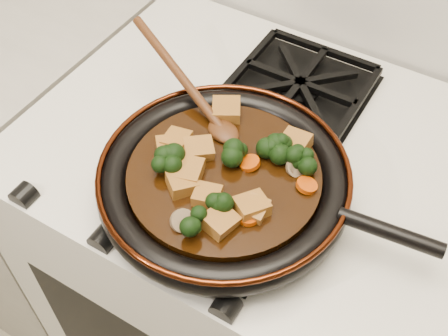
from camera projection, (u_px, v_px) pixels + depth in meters
The scene contains 32 objects.
stove at pixel (251, 279), 1.26m from camera, with size 0.76×0.60×0.90m, color beige.
burner_grate_front at pixel (216, 197), 0.82m from camera, with size 0.23×0.23×0.03m, color black, non-canonical shape.
burner_grate_back at pixel (300, 87), 0.98m from camera, with size 0.23×0.23×0.03m, color black, non-canonical shape.
skillet at pixel (225, 180), 0.81m from camera, with size 0.49×0.37×0.05m.
braising_sauce at pixel (224, 177), 0.80m from camera, with size 0.28×0.28×0.02m, color black.
tofu_cube_0 at pixel (187, 172), 0.78m from camera, with size 0.04×0.04×0.02m, color #915C21.
tofu_cube_1 at pixel (182, 183), 0.77m from camera, with size 0.04×0.04×0.02m, color #915C21.
tofu_cube_2 at pixel (199, 150), 0.81m from camera, with size 0.04×0.04×0.02m, color #915C21.
tofu_cube_3 at pixel (177, 142), 0.82m from camera, with size 0.04×0.04×0.02m, color #915C21.
tofu_cube_4 at pixel (170, 148), 0.81m from camera, with size 0.04×0.04×0.02m, color #915C21.
tofu_cube_5 at pixel (255, 209), 0.74m from camera, with size 0.04×0.03×0.02m, color #915C21.
tofu_cube_6 at pixel (207, 196), 0.76m from camera, with size 0.04×0.03×0.02m, color #915C21.
tofu_cube_7 at pixel (251, 207), 0.75m from camera, with size 0.04×0.04×0.02m, color #915C21.
tofu_cube_8 at pixel (226, 111), 0.86m from camera, with size 0.04×0.04×0.02m, color #915C21.
tofu_cube_9 at pixel (220, 221), 0.73m from camera, with size 0.04×0.04×0.02m, color #915C21.
tofu_cube_10 at pixel (295, 144), 0.82m from camera, with size 0.04×0.04×0.02m, color #915C21.
broccoli_floret_0 at pixel (272, 149), 0.81m from camera, with size 0.06×0.06×0.05m, color black, non-canonical shape.
broccoli_floret_1 at pixel (196, 224), 0.72m from camera, with size 0.05×0.05×0.06m, color black, non-canonical shape.
broccoli_floret_2 at pixel (237, 154), 0.80m from camera, with size 0.06×0.06×0.06m, color black, non-canonical shape.
broccoli_floret_3 at pixel (276, 146), 0.81m from camera, with size 0.06×0.06×0.05m, color black, non-canonical shape.
broccoli_floret_4 at pixel (299, 164), 0.79m from camera, with size 0.06×0.06×0.05m, color black, non-canonical shape.
broccoli_floret_5 at pixel (170, 165), 0.79m from camera, with size 0.06×0.06×0.05m, color black, non-canonical shape.
broccoli_floret_6 at pixel (222, 205), 0.74m from camera, with size 0.06×0.06×0.05m, color black, non-canonical shape.
carrot_coin_0 at pixel (248, 217), 0.74m from camera, with size 0.03×0.03×0.01m, color #B63C05.
carrot_coin_1 at pixel (307, 185), 0.77m from camera, with size 0.03×0.03×0.01m, color #B63C05.
carrot_coin_2 at pixel (229, 114), 0.86m from camera, with size 0.03×0.03×0.01m, color #B63C05.
carrot_coin_3 at pixel (250, 163), 0.80m from camera, with size 0.03×0.03×0.01m, color #B63C05.
mushroom_slice_0 at pixel (290, 151), 0.81m from camera, with size 0.03×0.03×0.01m, color #7F6749.
mushroom_slice_1 at pixel (296, 167), 0.79m from camera, with size 0.03×0.03×0.01m, color #7F6749.
mushroom_slice_2 at pixel (183, 221), 0.73m from camera, with size 0.03×0.03×0.01m, color #7F6749.
mushroom_slice_3 at pixel (296, 165), 0.80m from camera, with size 0.03×0.03×0.01m, color #7F6749.
wooden_spoon at pixel (197, 97), 0.86m from camera, with size 0.15×0.09×0.25m.
Camera 1 is at (0.26, 1.13, 1.57)m, focal length 45.00 mm.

